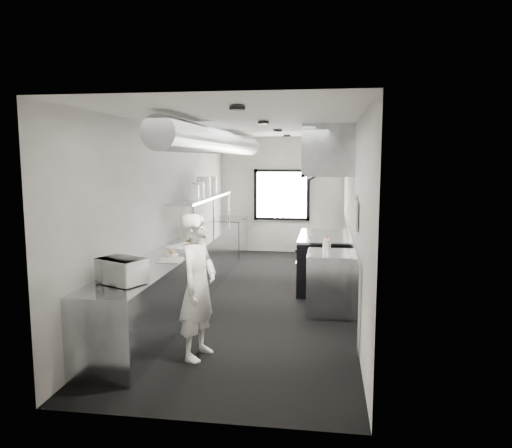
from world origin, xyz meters
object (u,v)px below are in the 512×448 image
(cutting_board, at_px, (185,246))
(knife_block, at_px, (190,229))
(far_work_table, at_px, (229,237))
(line_cook, at_px, (198,287))
(exhaust_hood, at_px, (328,152))
(microwave, at_px, (122,271))
(deli_tub_a, at_px, (124,272))
(squeeze_bottle_d, at_px, (327,245))
(small_plate, at_px, (172,255))
(pass_shelf, at_px, (203,199))
(plate_stack_d, at_px, (211,185))
(squeeze_bottle_e, at_px, (326,243))
(range, at_px, (323,262))
(deli_tub_b, at_px, (132,266))
(plate_stack_c, at_px, (203,186))
(plate_stack_b, at_px, (198,190))
(squeeze_bottle_a, at_px, (328,250))
(plate_stack_a, at_px, (193,192))
(bottle_station, at_px, (329,282))
(squeeze_bottle_b, at_px, (325,248))
(squeeze_bottle_c, at_px, (326,246))
(prep_counter, at_px, (183,274))

(cutting_board, xyz_separation_m, knife_block, (-0.22, 1.06, 0.12))
(far_work_table, relative_size, line_cook, 0.72)
(exhaust_hood, bearing_deg, microwave, -122.18)
(deli_tub_a, xyz_separation_m, squeeze_bottle_d, (2.37, 1.95, 0.04))
(small_plate, distance_m, cutting_board, 0.70)
(pass_shelf, bearing_deg, far_work_table, 88.93)
(line_cook, bearing_deg, squeeze_bottle_d, -23.71)
(plate_stack_d, bearing_deg, squeeze_bottle_e, -42.53)
(range, bearing_deg, deli_tub_b, -128.66)
(small_plate, height_order, knife_block, knife_block)
(line_cook, height_order, plate_stack_c, plate_stack_c)
(pass_shelf, xyz_separation_m, plate_stack_c, (-0.03, 0.13, 0.22))
(deli_tub_a, bearing_deg, range, 54.65)
(plate_stack_b, height_order, squeeze_bottle_a, plate_stack_b)
(far_work_table, relative_size, plate_stack_d, 3.41)
(pass_shelf, bearing_deg, plate_stack_a, -90.37)
(bottle_station, bearing_deg, plate_stack_d, 134.06)
(line_cook, relative_size, plate_stack_a, 6.52)
(pass_shelf, relative_size, squeeze_bottle_d, 16.23)
(plate_stack_b, relative_size, squeeze_bottle_a, 1.57)
(knife_block, bearing_deg, squeeze_bottle_b, -42.11)
(knife_block, xyz_separation_m, plate_stack_d, (0.11, 1.22, 0.72))
(small_plate, xyz_separation_m, cutting_board, (-0.01, 0.70, 0.00))
(knife_block, bearing_deg, far_work_table, 73.07)
(exhaust_hood, height_order, knife_block, exhaust_hood)
(deli_tub_a, relative_size, squeeze_bottle_a, 0.75)
(squeeze_bottle_b, distance_m, squeeze_bottle_c, 0.13)
(bottle_station, relative_size, squeeze_bottle_a, 4.89)
(deli_tub_b, xyz_separation_m, knife_block, (-0.04, 2.74, 0.07))
(plate_stack_a, xyz_separation_m, squeeze_bottle_c, (2.29, -0.98, -0.70))
(small_plate, relative_size, squeeze_bottle_d, 0.95)
(range, xyz_separation_m, plate_stack_a, (-2.23, -0.40, 1.23))
(plate_stack_b, height_order, plate_stack_c, plate_stack_c)
(line_cook, bearing_deg, deli_tub_b, 79.20)
(deli_tub_b, height_order, squeeze_bottle_a, squeeze_bottle_a)
(exhaust_hood, xyz_separation_m, microwave, (-2.23, -3.55, -1.35))
(plate_stack_b, distance_m, squeeze_bottle_b, 2.80)
(line_cook, bearing_deg, deli_tub_a, 97.29)
(pass_shelf, distance_m, squeeze_bottle_c, 2.88)
(cutting_board, relative_size, squeeze_bottle_c, 2.80)
(squeeze_bottle_b, xyz_separation_m, squeeze_bottle_e, (0.02, 0.42, -0.00))
(exhaust_hood, relative_size, small_plate, 12.54)
(plate_stack_d, relative_size, squeeze_bottle_e, 2.04)
(prep_counter, xyz_separation_m, cutting_board, (0.05, -0.03, 0.46))
(small_plate, xyz_separation_m, plate_stack_c, (-0.13, 2.36, 0.85))
(exhaust_hood, height_order, squeeze_bottle_a, exhaust_hood)
(range, height_order, cutting_board, range)
(small_plate, height_order, plate_stack_a, plate_stack_a)
(microwave, xyz_separation_m, deli_tub_b, (-0.15, 0.64, -0.09))
(squeeze_bottle_e, bearing_deg, plate_stack_a, 163.45)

